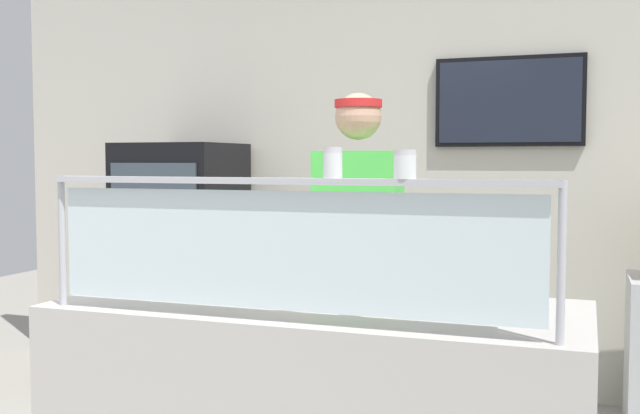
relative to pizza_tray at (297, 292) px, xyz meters
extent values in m
cube|color=beige|center=(0.12, 2.16, 0.38)|extent=(6.26, 0.08, 2.70)
cube|color=black|center=(0.55, 2.10, 0.85)|extent=(0.89, 0.04, 0.54)
cube|color=#1E2333|center=(0.55, 2.08, 0.85)|extent=(0.84, 0.01, 0.49)
cylinder|color=#B2B5BC|center=(-0.71, -0.43, 0.21)|extent=(0.02, 0.02, 0.45)
cylinder|color=#B2B5BC|center=(0.95, -0.43, 0.21)|extent=(0.02, 0.02, 0.45)
cube|color=silver|center=(0.12, -0.43, 0.21)|extent=(1.60, 0.01, 0.37)
cube|color=#B2B5BC|center=(0.12, -0.43, 0.43)|extent=(1.66, 0.06, 0.02)
cylinder|color=#9EA0A8|center=(0.00, 0.00, -0.01)|extent=(0.43, 0.43, 0.01)
cylinder|color=tan|center=(0.00, 0.00, 0.00)|extent=(0.41, 0.41, 0.02)
cylinder|color=gold|center=(0.00, 0.00, 0.02)|extent=(0.35, 0.35, 0.01)
cube|color=#ADAFB7|center=(-0.02, -0.02, 0.02)|extent=(0.12, 0.29, 0.01)
cylinder|color=white|center=(0.29, -0.43, 0.48)|extent=(0.06, 0.06, 0.08)
cylinder|color=white|center=(0.29, -0.43, 0.46)|extent=(0.05, 0.05, 0.05)
cylinder|color=silver|center=(0.29, -0.43, 0.52)|extent=(0.06, 0.06, 0.02)
cylinder|color=white|center=(0.51, -0.43, 0.47)|extent=(0.07, 0.07, 0.07)
cylinder|color=red|center=(0.51, -0.43, 0.46)|extent=(0.06, 0.06, 0.04)
cylinder|color=silver|center=(0.51, -0.43, 0.51)|extent=(0.06, 0.06, 0.02)
cylinder|color=#23232D|center=(-0.07, 0.67, -0.49)|extent=(0.13, 0.13, 0.95)
cylinder|color=#23232D|center=(0.15, 0.67, -0.49)|extent=(0.13, 0.13, 0.95)
cube|color=#4CD14C|center=(0.04, 0.67, 0.26)|extent=(0.38, 0.21, 0.55)
sphere|color=tan|center=(0.04, 0.67, 0.69)|extent=(0.21, 0.21, 0.21)
cylinder|color=red|center=(0.04, 0.67, 0.75)|extent=(0.21, 0.21, 0.04)
cylinder|color=tan|center=(0.22, 0.45, 0.16)|extent=(0.08, 0.34, 0.08)
cube|color=black|center=(-1.49, 1.72, -0.18)|extent=(0.70, 0.66, 1.57)
cube|color=#38424C|center=(-1.49, 1.39, -0.15)|extent=(0.60, 0.02, 1.25)
cylinder|color=blue|center=(-1.68, 1.50, -0.10)|extent=(0.06, 0.06, 0.20)
cylinder|color=green|center=(-1.56, 1.50, -0.10)|extent=(0.06, 0.06, 0.20)
cylinder|color=blue|center=(-1.43, 1.50, -0.10)|extent=(0.06, 0.06, 0.20)
cylinder|color=red|center=(-1.30, 1.50, -0.10)|extent=(0.06, 0.06, 0.20)
camera|label=1|loc=(1.01, -2.57, 0.49)|focal=41.99mm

